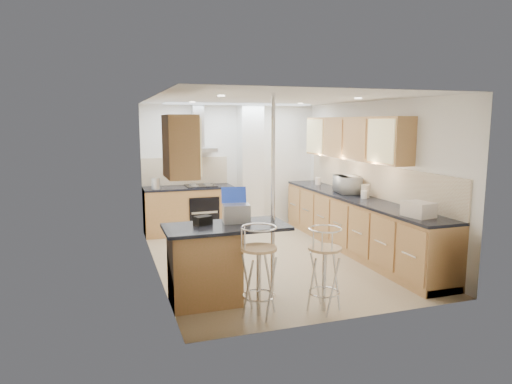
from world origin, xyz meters
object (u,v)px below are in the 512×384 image
object	(u,v)px
bar_stool_near	(259,271)
bread_bin	(419,209)
bar_stool_end	(324,269)
microwave	(348,185)
laptop	(236,213)

from	to	relation	value
bar_stool_near	bread_bin	xyz separation A→B (m)	(2.33, 0.31, 0.50)
bar_stool_end	bread_bin	size ratio (longest dim) A/B	2.66
bar_stool_end	microwave	bearing A→B (deg)	3.13
microwave	laptop	distance (m)	3.06
laptop	microwave	bearing A→B (deg)	42.84
bar_stool_near	microwave	bearing A→B (deg)	60.60
bar_stool_near	bar_stool_end	distance (m)	0.76
microwave	bar_stool_near	bearing A→B (deg)	143.69
bread_bin	bar_stool_end	bearing A→B (deg)	-175.08
bar_stool_end	laptop	bearing A→B (deg)	84.41
laptop	bread_bin	size ratio (longest dim) A/B	0.87
laptop	bread_bin	world-z (taller)	laptop
laptop	bar_stool_near	distance (m)	0.85
microwave	bar_stool_near	xyz separation A→B (m)	(-2.46, -2.38, -0.55)
bar_stool_near	bread_bin	size ratio (longest dim) A/B	2.80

